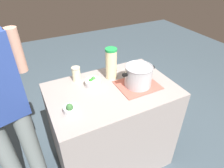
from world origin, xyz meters
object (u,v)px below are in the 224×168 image
Objects in this scene: lemonade_pitcher at (111,63)px; person_cook at (1,110)px; mason_jar at (76,74)px; broccoli_bowl_center at (93,82)px; cooking_pot at (138,75)px; broccoli_bowl_front at (71,109)px.

person_cook is (0.92, 0.05, -0.13)m from lemonade_pitcher.
mason_jar reaches higher than broccoli_bowl_center.
cooking_pot is 0.39m from broccoli_bowl_center.
broccoli_bowl_center is at bearing 125.30° from mason_jar.
person_cook reaches higher than lemonade_pitcher.
broccoli_bowl_front is (0.17, 0.39, -0.03)m from mason_jar.
broccoli_bowl_front is at bearing 66.09° from mason_jar.
mason_jar is 0.18m from broccoli_bowl_center.
lemonade_pitcher is at bearing -148.14° from broccoli_bowl_front.
lemonade_pitcher is at bearing -167.40° from broccoli_bowl_center.
broccoli_bowl_center is at bearing 12.60° from lemonade_pitcher.
person_cook is at bearing -8.95° from cooking_pot.
broccoli_bowl_center is (0.34, -0.18, -0.07)m from cooking_pot.
lemonade_pitcher is (0.15, -0.22, 0.04)m from cooking_pot.
cooking_pot is at bearing 171.05° from person_cook.
lemonade_pitcher is 2.21× the size of mason_jar.
mason_jar is at bearing -166.24° from person_cook.
mason_jar is 0.07× the size of person_cook.
lemonade_pitcher is 2.08× the size of broccoli_bowl_center.
cooking_pot is 2.21× the size of broccoli_bowl_center.
cooking_pot is at bearing 152.61° from broccoli_bowl_center.
cooking_pot is 0.55m from mason_jar.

